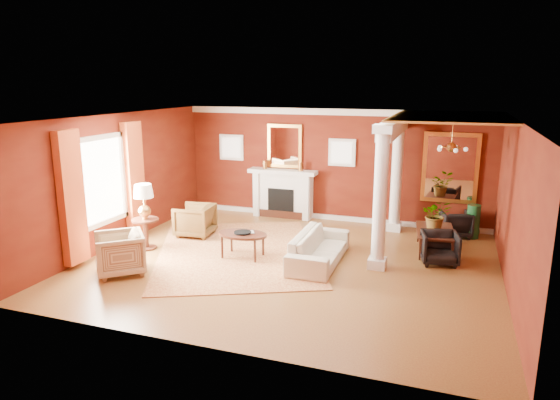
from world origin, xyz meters
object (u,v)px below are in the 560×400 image
at_px(sofa, 319,243).
at_px(dining_table, 436,235).
at_px(armchair_leopard, 195,219).
at_px(side_table, 144,206).
at_px(coffee_table, 243,235).
at_px(armchair_stripe, 120,251).

xyz_separation_m(sofa, dining_table, (2.19, 1.47, -0.03)).
bearing_deg(armchair_leopard, dining_table, 91.88).
relative_size(sofa, side_table, 1.47).
relative_size(sofa, armchair_leopard, 2.54).
bearing_deg(coffee_table, sofa, 8.17).
bearing_deg(coffee_table, dining_table, 24.29).
xyz_separation_m(coffee_table, side_table, (-2.22, -0.18, 0.48)).
bearing_deg(sofa, armchair_leopard, 76.07).
xyz_separation_m(sofa, coffee_table, (-1.57, -0.23, 0.06)).
relative_size(coffee_table, side_table, 0.72).
bearing_deg(armchair_stripe, side_table, 153.87).
distance_m(coffee_table, side_table, 2.28).
bearing_deg(dining_table, side_table, 101.61).
distance_m(armchair_leopard, coffee_table, 1.94).
bearing_deg(coffee_table, armchair_leopard, 149.11).
distance_m(armchair_leopard, armchair_stripe, 2.59).
relative_size(coffee_table, dining_table, 0.76).
relative_size(armchair_stripe, dining_table, 0.64).
bearing_deg(dining_table, armchair_leopard, 91.58).
distance_m(armchair_stripe, coffee_table, 2.43).
relative_size(sofa, armchair_stripe, 2.41).
height_order(armchair_stripe, side_table, side_table).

